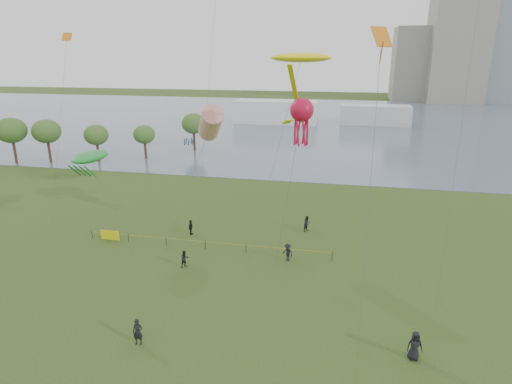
# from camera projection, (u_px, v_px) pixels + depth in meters

# --- Properties ---
(ground_plane) EXTENTS (400.00, 400.00, 0.00)m
(ground_plane) POSITION_uv_depth(u_px,v_px,m) (222.00, 373.00, 25.12)
(ground_plane) COLOR #253912
(lake) EXTENTS (400.00, 120.00, 0.08)m
(lake) POSITION_uv_depth(u_px,v_px,m) (322.00, 122.00, 118.30)
(lake) COLOR slate
(lake) RESTS_ON ground_plane
(building_mid) EXTENTS (20.00, 20.00, 38.00)m
(building_mid) POSITION_uv_depth(u_px,v_px,m) (456.00, 51.00, 161.41)
(building_mid) COLOR gray
(building_mid) RESTS_ON ground_plane
(building_low) EXTENTS (16.00, 18.00, 28.00)m
(building_low) POSITION_uv_depth(u_px,v_px,m) (414.00, 64.00, 171.22)
(building_low) COLOR gray
(building_low) RESTS_ON ground_plane
(pavilion_left) EXTENTS (22.00, 8.00, 6.00)m
(pavilion_left) POSITION_uv_depth(u_px,v_px,m) (276.00, 112.00, 115.03)
(pavilion_left) COLOR white
(pavilion_left) RESTS_ON ground_plane
(pavilion_right) EXTENTS (18.00, 7.00, 5.00)m
(pavilion_right) POSITION_uv_depth(u_px,v_px,m) (375.00, 115.00, 112.99)
(pavilion_right) COLOR silver
(pavilion_right) RESTS_ON ground_plane
(trees) EXTENTS (31.08, 20.93, 7.78)m
(trees) POSITION_uv_depth(u_px,v_px,m) (91.00, 130.00, 74.43)
(trees) COLOR #3B231A
(trees) RESTS_ON ground_plane
(fence) EXTENTS (24.07, 0.07, 1.05)m
(fence) POSITION_uv_depth(u_px,v_px,m) (146.00, 238.00, 42.08)
(fence) COLOR black
(fence) RESTS_ON ground_plane
(spectator_a) EXTENTS (0.94, 0.97, 1.58)m
(spectator_a) POSITION_uv_depth(u_px,v_px,m) (185.00, 259.00, 37.31)
(spectator_a) COLOR black
(spectator_a) RESTS_ON ground_plane
(spectator_b) EXTENTS (1.23, 1.07, 1.65)m
(spectator_b) POSITION_uv_depth(u_px,v_px,m) (288.00, 252.00, 38.48)
(spectator_b) COLOR black
(spectator_b) RESTS_ON ground_plane
(spectator_c) EXTENTS (0.42, 0.95, 1.60)m
(spectator_c) POSITION_uv_depth(u_px,v_px,m) (191.00, 227.00, 44.08)
(spectator_c) COLOR black
(spectator_c) RESTS_ON ground_plane
(spectator_d) EXTENTS (1.00, 0.72, 1.91)m
(spectator_d) POSITION_uv_depth(u_px,v_px,m) (415.00, 346.00, 25.95)
(spectator_d) COLOR black
(spectator_d) RESTS_ON ground_plane
(spectator_f) EXTENTS (0.72, 0.53, 1.81)m
(spectator_f) POSITION_uv_depth(u_px,v_px,m) (138.00, 332.00, 27.32)
(spectator_f) COLOR black
(spectator_f) RESTS_ON ground_plane
(spectator_g) EXTENTS (0.98, 1.03, 1.69)m
(spectator_g) POSITION_uv_depth(u_px,v_px,m) (307.00, 223.00, 44.97)
(spectator_g) COLOR black
(spectator_g) RESTS_ON ground_plane
(kite_stingray) EXTENTS (5.94, 10.26, 17.97)m
(kite_stingray) POSITION_uv_depth(u_px,v_px,m) (301.00, 58.00, 37.87)
(kite_stingray) COLOR #3F3F42
(kite_windsock) EXTENTS (5.49, 6.92, 13.62)m
(kite_windsock) POSITION_uv_depth(u_px,v_px,m) (210.00, 123.00, 40.31)
(kite_windsock) COLOR #3F3F42
(kite_creature) EXTENTS (6.74, 5.57, 8.77)m
(kite_creature) POSITION_uv_depth(u_px,v_px,m) (90.00, 157.00, 41.69)
(kite_creature) COLOR #3F3F42
(kite_octopus) EXTENTS (2.75, 2.35, 14.51)m
(kite_octopus) POSITION_uv_depth(u_px,v_px,m) (302.00, 111.00, 34.56)
(kite_octopus) COLOR #3F3F42
(kite_delta) EXTENTS (1.65, 15.92, 19.57)m
(kite_delta) POSITION_uv_depth(u_px,v_px,m) (380.00, 54.00, 27.25)
(kite_delta) COLOR #3F3F42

